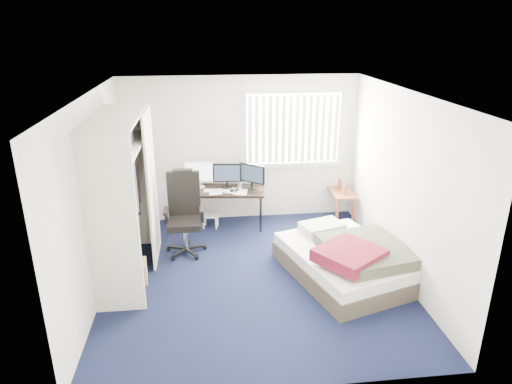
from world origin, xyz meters
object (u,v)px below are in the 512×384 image
at_px(desk, 225,186).
at_px(bed, 348,259).
at_px(nightstand, 341,194).
at_px(office_chair, 185,221).

distance_m(desk, bed, 2.52).
xyz_separation_m(nightstand, bed, (-0.48, -2.00, -0.18)).
bearing_deg(desk, nightstand, 2.59).
bearing_deg(nightstand, bed, -103.38).
relative_size(desk, bed, 0.67).
height_order(desk, bed, desk).
distance_m(desk, office_chair, 1.10).
bearing_deg(nightstand, desk, -177.41).
height_order(desk, nightstand, desk).
distance_m(desk, nightstand, 2.07).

